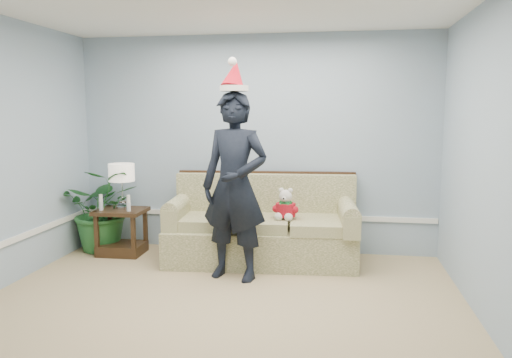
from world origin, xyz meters
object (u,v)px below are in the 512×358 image
object	(u,v)px
man	(235,186)
teddy_bear	(286,208)
side_table	(122,237)
houseplant	(104,209)
sofa	(262,230)
table_lamp	(122,174)

from	to	relation	value
man	teddy_bear	size ratio (longest dim) A/B	5.39
side_table	teddy_bear	bearing A→B (deg)	-3.19
houseplant	teddy_bear	distance (m)	2.36
sofa	side_table	xyz separation A→B (m)	(-1.75, -0.04, -0.14)
sofa	side_table	world-z (taller)	sofa
man	sofa	bearing A→B (deg)	87.45
man	teddy_bear	distance (m)	0.78
teddy_bear	houseplant	bearing A→B (deg)	-177.69
sofa	man	distance (m)	0.94
table_lamp	side_table	bearing A→B (deg)	-98.35
table_lamp	houseplant	world-z (taller)	table_lamp
side_table	man	distance (m)	1.86
sofa	teddy_bear	distance (m)	0.45
table_lamp	houseplant	bearing A→B (deg)	163.40
side_table	man	world-z (taller)	man
sofa	side_table	bearing A→B (deg)	176.86
sofa	man	world-z (taller)	man
side_table	houseplant	size ratio (longest dim) A/B	0.56
side_table	man	bearing A→B (deg)	-22.33
side_table	man	xyz separation A→B (m)	(1.57, -0.64, 0.77)
sofa	man	bearing A→B (deg)	-109.38
side_table	teddy_bear	distance (m)	2.10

